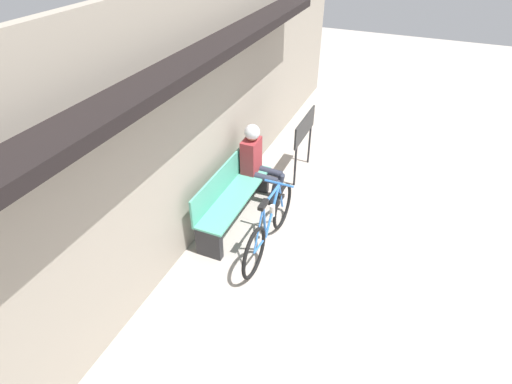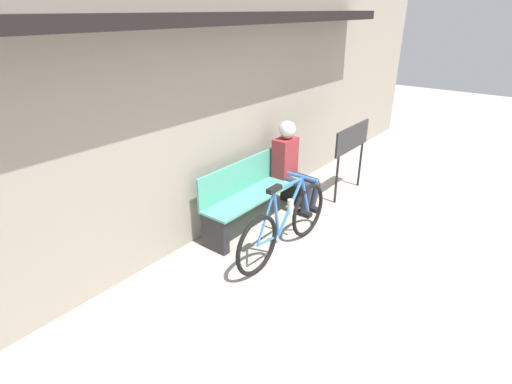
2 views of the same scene
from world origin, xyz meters
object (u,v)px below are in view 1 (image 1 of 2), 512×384
object	(u,v)px
bicycle	(269,226)
person_seated	(257,158)
park_bench_near	(232,196)
signboard	(304,131)

from	to	relation	value
bicycle	person_seated	world-z (taller)	person_seated
person_seated	park_bench_near	bearing A→B (deg)	170.22
park_bench_near	person_seated	xyz separation A→B (m)	(0.65, -0.11, 0.30)
park_bench_near	person_seated	world-z (taller)	person_seated
park_bench_near	bicycle	world-z (taller)	bicycle
bicycle	person_seated	distance (m)	1.22
park_bench_near	bicycle	size ratio (longest dim) A/B	1.02
person_seated	signboard	world-z (taller)	person_seated
park_bench_near	bicycle	xyz separation A→B (m)	(-0.35, -0.71, -0.04)
bicycle	signboard	size ratio (longest dim) A/B	1.58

